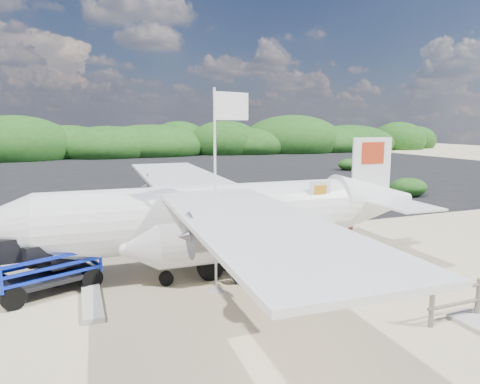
{
  "coord_description": "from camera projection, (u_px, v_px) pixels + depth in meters",
  "views": [
    {
      "loc": [
        -4.7,
        -12.3,
        4.79
      ],
      "look_at": [
        1.58,
        3.97,
        2.01
      ],
      "focal_mm": 32.0,
      "sensor_mm": 36.0,
      "label": 1
    }
  ],
  "objects": [
    {
      "name": "vegetation_band",
      "position": [
        109.0,
        156.0,
        64.43
      ],
      "size": [
        124.0,
        8.0,
        4.4
      ],
      "primitive_type": null,
      "color": "#B2B2B2",
      "rests_on": "ground"
    },
    {
      "name": "ground",
      "position": [
        239.0,
        274.0,
        13.76
      ],
      "size": [
        160.0,
        160.0,
        0.0
      ],
      "primitive_type": "plane",
      "color": "beige"
    },
    {
      "name": "aircraft_large",
      "position": [
        330.0,
        173.0,
        42.57
      ],
      "size": [
        18.99,
        18.99,
        5.48
      ],
      "primitive_type": null,
      "rotation": [
        0.0,
        0.0,
        3.1
      ],
      "color": "#B2B2B2",
      "rests_on": "ground"
    },
    {
      "name": "baggage_cart",
      "position": [
        48.0,
        292.0,
        12.3
      ],
      "size": [
        3.37,
        2.66,
        1.48
      ],
      "primitive_type": null,
      "rotation": [
        0.0,
        0.0,
        0.38
      ],
      "color": "#0D27CE",
      "rests_on": "ground"
    },
    {
      "name": "crew_b",
      "position": [
        203.0,
        234.0,
        15.88
      ],
      "size": [
        0.74,
        0.58,
        1.52
      ],
      "primitive_type": "imported",
      "rotation": [
        0.0,
        0.0,
        3.15
      ],
      "color": "#1C144B",
      "rests_on": "ground"
    },
    {
      "name": "asphalt_apron",
      "position": [
        128.0,
        174.0,
        41.39
      ],
      "size": [
        90.0,
        50.0,
        0.04
      ],
      "primitive_type": null,
      "color": "#B2B2B2",
      "rests_on": "ground"
    },
    {
      "name": "crew_a",
      "position": [
        214.0,
        230.0,
        16.11
      ],
      "size": [
        0.68,
        0.52,
        1.66
      ],
      "primitive_type": "imported",
      "rotation": [
        0.0,
        0.0,
        3.35
      ],
      "color": "#1C144B",
      "rests_on": "ground"
    },
    {
      "name": "signboard",
      "position": [
        332.0,
        256.0,
        15.66
      ],
      "size": [
        1.59,
        0.5,
        1.31
      ],
      "primitive_type": null,
      "rotation": [
        0.0,
        0.0,
        -0.22
      ],
      "color": "brown",
      "rests_on": "ground"
    },
    {
      "name": "flagpole",
      "position": [
        216.0,
        291.0,
        12.38
      ],
      "size": [
        1.24,
        0.77,
        5.76
      ],
      "primitive_type": null,
      "rotation": [
        0.0,
        0.0,
        0.27
      ],
      "color": "white",
      "rests_on": "ground"
    }
  ]
}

